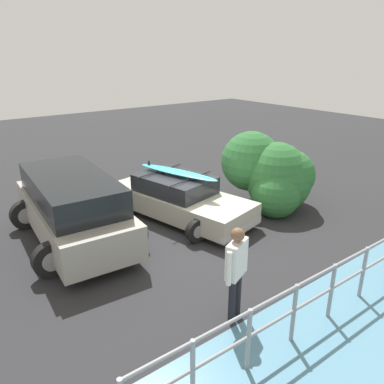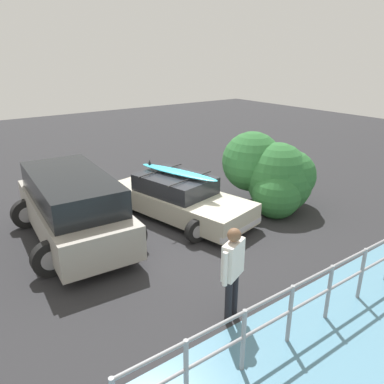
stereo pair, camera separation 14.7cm
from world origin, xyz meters
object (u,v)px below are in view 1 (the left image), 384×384
object	(u,v)px
bush_near_left	(274,174)
sedan_car	(178,198)
suv_car	(73,207)
person_bystander	(236,266)

from	to	relation	value
bush_near_left	sedan_car	bearing A→B (deg)	-22.07
suv_car	person_bystander	xyz separation A→B (m)	(-1.16, 4.70, 0.17)
sedan_car	suv_car	xyz separation A→B (m)	(2.95, -0.41, 0.32)
person_bystander	bush_near_left	bearing A→B (deg)	-145.27
suv_car	bush_near_left	size ratio (longest dim) A/B	1.75
sedan_car	person_bystander	xyz separation A→B (m)	(1.79, 4.29, 0.49)
person_bystander	bush_near_left	world-z (taller)	bush_near_left
suv_car	person_bystander	size ratio (longest dim) A/B	2.75
suv_car	person_bystander	world-z (taller)	person_bystander
person_bystander	bush_near_left	distance (m)	5.55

